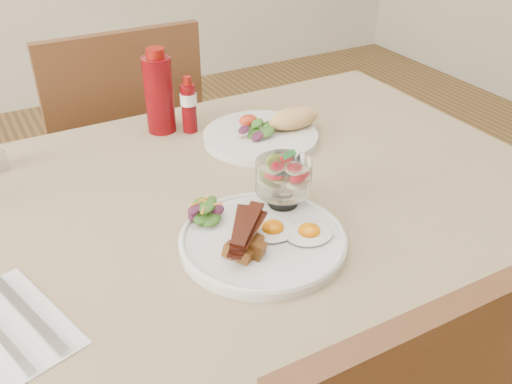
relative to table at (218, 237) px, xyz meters
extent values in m
cylinder|color=brown|center=(0.59, 0.36, -0.31)|extent=(0.06, 0.06, 0.71)
cube|color=brown|center=(0.00, 0.00, 0.07)|extent=(1.30, 0.85, 0.04)
cube|color=tan|center=(0.00, 0.00, 0.09)|extent=(1.33, 0.88, 0.00)
cylinder|color=brown|center=(-0.18, 0.57, -0.44)|extent=(0.04, 0.04, 0.45)
cylinder|color=brown|center=(0.18, 0.57, -0.44)|extent=(0.04, 0.04, 0.45)
cylinder|color=brown|center=(-0.18, 0.93, -0.44)|extent=(0.04, 0.04, 0.45)
cylinder|color=brown|center=(0.18, 0.93, -0.44)|extent=(0.04, 0.04, 0.45)
cube|color=brown|center=(0.00, 0.75, -0.20)|extent=(0.42, 0.42, 0.03)
cube|color=brown|center=(0.00, 0.55, 0.04)|extent=(0.42, 0.03, 0.46)
cylinder|color=silver|center=(0.01, -0.17, 0.10)|extent=(0.28, 0.28, 0.02)
ellipsoid|color=silver|center=(0.08, -0.20, 0.11)|extent=(0.08, 0.07, 0.01)
ellipsoid|color=orange|center=(0.08, -0.20, 0.11)|extent=(0.04, 0.04, 0.02)
ellipsoid|color=silver|center=(0.03, -0.16, 0.11)|extent=(0.08, 0.07, 0.01)
ellipsoid|color=orange|center=(0.03, -0.16, 0.11)|extent=(0.04, 0.04, 0.02)
cube|color=brown|center=(-0.05, -0.18, 0.12)|extent=(0.03, 0.03, 0.02)
cube|color=brown|center=(-0.02, -0.19, 0.12)|extent=(0.03, 0.03, 0.02)
cube|color=brown|center=(-0.05, -0.21, 0.12)|extent=(0.03, 0.03, 0.02)
cube|color=brown|center=(-0.02, -0.16, 0.12)|extent=(0.03, 0.03, 0.02)
cube|color=brown|center=(-0.03, -0.20, 0.12)|extent=(0.03, 0.03, 0.02)
cube|color=brown|center=(-0.06, -0.18, 0.12)|extent=(0.03, 0.03, 0.02)
cube|color=brown|center=(-0.03, -0.18, 0.13)|extent=(0.03, 0.03, 0.02)
cube|color=brown|center=(-0.04, -0.19, 0.13)|extent=(0.03, 0.03, 0.02)
cube|color=#44180B|center=(-0.04, -0.18, 0.14)|extent=(0.09, 0.10, 0.01)
cube|color=#44180B|center=(-0.03, -0.19, 0.14)|extent=(0.10, 0.09, 0.01)
cube|color=#44180B|center=(-0.04, -0.18, 0.15)|extent=(0.08, 0.10, 0.01)
cube|color=#44180B|center=(-0.03, -0.18, 0.15)|extent=(0.09, 0.09, 0.01)
ellipsoid|color=#244D14|center=(-0.06, -0.08, 0.11)|extent=(0.04, 0.03, 0.01)
ellipsoid|color=#244D14|center=(-0.04, -0.07, 0.11)|extent=(0.04, 0.03, 0.01)
ellipsoid|color=#3E1329|center=(-0.07, -0.06, 0.11)|extent=(0.03, 0.03, 0.01)
ellipsoid|color=#244D14|center=(-0.05, -0.09, 0.12)|extent=(0.04, 0.03, 0.01)
ellipsoid|color=#244D14|center=(-0.07, -0.09, 0.12)|extent=(0.04, 0.03, 0.01)
ellipsoid|color=#3E1329|center=(-0.04, -0.08, 0.12)|extent=(0.03, 0.02, 0.01)
ellipsoid|color=#244D14|center=(-0.06, -0.06, 0.13)|extent=(0.04, 0.03, 0.01)
ellipsoid|color=#244D14|center=(-0.04, -0.06, 0.13)|extent=(0.03, 0.03, 0.01)
ellipsoid|color=#3E1329|center=(-0.08, -0.08, 0.13)|extent=(0.03, 0.02, 0.01)
ellipsoid|color=#244D14|center=(-0.06, -0.08, 0.14)|extent=(0.04, 0.03, 0.01)
cylinder|color=orange|center=(-0.05, -0.07, 0.14)|extent=(0.02, 0.03, 0.01)
cylinder|color=orange|center=(-0.06, -0.07, 0.14)|extent=(0.04, 0.01, 0.01)
cylinder|color=orange|center=(-0.05, -0.08, 0.14)|extent=(0.03, 0.02, 0.01)
cylinder|color=orange|center=(-0.06, -0.09, 0.14)|extent=(0.03, 0.03, 0.01)
cylinder|color=white|center=(0.09, -0.09, 0.11)|extent=(0.05, 0.05, 0.01)
cylinder|color=white|center=(0.09, -0.09, 0.13)|extent=(0.02, 0.02, 0.02)
cylinder|color=white|center=(0.09, -0.09, 0.16)|extent=(0.10, 0.10, 0.06)
cylinder|color=beige|center=(0.08, -0.08, 0.15)|extent=(0.03, 0.03, 0.01)
cylinder|color=beige|center=(0.10, -0.11, 0.15)|extent=(0.03, 0.03, 0.01)
cylinder|color=beige|center=(0.10, -0.08, 0.16)|extent=(0.03, 0.03, 0.01)
cylinder|color=#94C33B|center=(0.08, -0.08, 0.18)|extent=(0.04, 0.04, 0.01)
cone|color=red|center=(0.10, -0.11, 0.18)|extent=(0.03, 0.03, 0.03)
cone|color=red|center=(0.07, -0.09, 0.19)|extent=(0.03, 0.03, 0.03)
cone|color=red|center=(0.10, -0.08, 0.19)|extent=(0.03, 0.03, 0.03)
ellipsoid|color=#287131|center=(0.09, -0.10, 0.20)|extent=(0.02, 0.01, 0.00)
ellipsoid|color=#287131|center=(0.10, -0.10, 0.21)|extent=(0.02, 0.01, 0.00)
cylinder|color=silver|center=(0.19, 0.18, 0.10)|extent=(0.26, 0.26, 0.02)
ellipsoid|color=#244D14|center=(0.18, 0.17, 0.11)|extent=(0.05, 0.04, 0.01)
ellipsoid|color=#244D14|center=(0.19, 0.20, 0.11)|extent=(0.04, 0.04, 0.01)
ellipsoid|color=#3E1329|center=(0.17, 0.15, 0.11)|extent=(0.04, 0.03, 0.01)
ellipsoid|color=#244D14|center=(0.20, 0.15, 0.12)|extent=(0.04, 0.04, 0.01)
ellipsoid|color=#244D14|center=(0.21, 0.18, 0.12)|extent=(0.04, 0.03, 0.01)
ellipsoid|color=#3E1329|center=(0.15, 0.18, 0.12)|extent=(0.04, 0.03, 0.01)
ellipsoid|color=#244D14|center=(0.19, 0.19, 0.13)|extent=(0.04, 0.03, 0.01)
ellipsoid|color=red|center=(0.18, 0.22, 0.12)|extent=(0.04, 0.03, 0.03)
ellipsoid|color=tan|center=(0.28, 0.17, 0.13)|extent=(0.14, 0.10, 0.05)
cylinder|color=#5E0509|center=(0.02, 0.33, 0.18)|extent=(0.08, 0.08, 0.17)
cylinder|color=maroon|center=(0.02, 0.33, 0.27)|extent=(0.05, 0.05, 0.02)
cylinder|color=#5E0509|center=(0.07, 0.30, 0.15)|extent=(0.04, 0.04, 0.11)
cylinder|color=silver|center=(0.07, 0.30, 0.17)|extent=(0.05, 0.05, 0.03)
cylinder|color=maroon|center=(0.07, 0.30, 0.21)|extent=(0.02, 0.02, 0.02)
cube|color=silver|center=(-0.39, -0.16, 0.09)|extent=(0.18, 0.25, 0.00)
cube|color=#BBBBC0|center=(-0.37, -0.15, 0.09)|extent=(0.07, 0.21, 0.00)
cube|color=#BBBBC0|center=(-0.40, -0.19, 0.09)|extent=(0.05, 0.14, 0.00)
camera|label=1|loc=(-0.37, -0.83, 0.67)|focal=40.00mm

